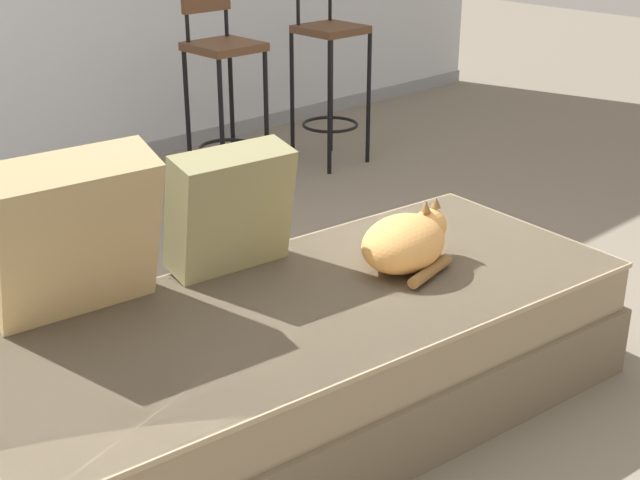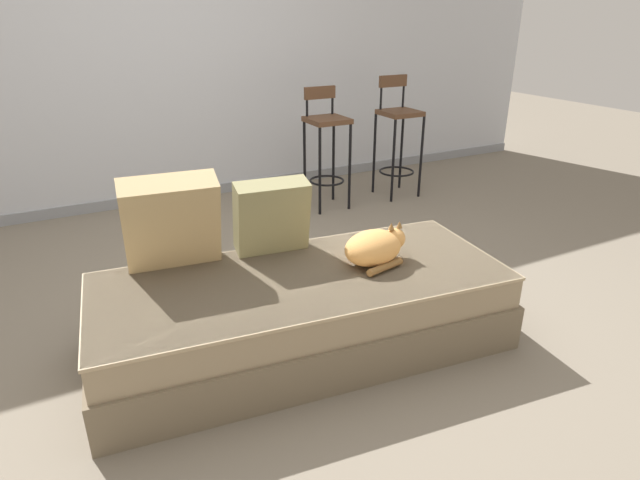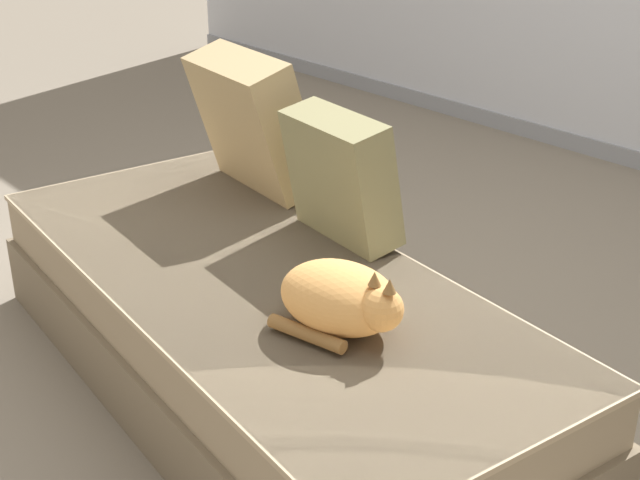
# 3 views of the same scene
# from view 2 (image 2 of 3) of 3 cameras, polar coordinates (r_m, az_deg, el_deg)

# --- Properties ---
(ground_plane) EXTENTS (16.00, 16.00, 0.00)m
(ground_plane) POSITION_cam_2_polar(r_m,az_deg,el_deg) (3.11, -5.05, -7.39)
(ground_plane) COLOR slate
(ground_plane) RESTS_ON ground
(wall_back_panel) EXTENTS (8.00, 0.10, 2.60)m
(wall_back_panel) POSITION_cam_2_polar(r_m,az_deg,el_deg) (4.85, -16.67, 19.05)
(wall_back_panel) COLOR silver
(wall_back_panel) RESTS_ON ground
(wall_baseboard_trim) EXTENTS (8.00, 0.02, 0.09)m
(wall_baseboard_trim) POSITION_cam_2_polar(r_m,az_deg,el_deg) (5.03, -14.91, 4.69)
(wall_baseboard_trim) COLOR gray
(wall_baseboard_trim) RESTS_ON ground
(couch) EXTENTS (2.10, 1.07, 0.40)m
(couch) POSITION_cam_2_polar(r_m,az_deg,el_deg) (2.69, -1.86, -7.53)
(couch) COLOR #766750
(couch) RESTS_ON ground
(throw_pillow_corner) EXTENTS (0.48, 0.34, 0.48)m
(throw_pillow_corner) POSITION_cam_2_polar(r_m,az_deg,el_deg) (2.69, -15.60, 1.91)
(throw_pillow_corner) COLOR tan
(throw_pillow_corner) RESTS_ON couch
(throw_pillow_middle) EXTENTS (0.40, 0.24, 0.40)m
(throw_pillow_middle) POSITION_cam_2_polar(r_m,az_deg,el_deg) (2.79, -5.19, 2.54)
(throw_pillow_middle) COLOR #847F56
(throw_pillow_middle) RESTS_ON couch
(cat) EXTENTS (0.37, 0.30, 0.20)m
(cat) POSITION_cam_2_polar(r_m,az_deg,el_deg) (2.71, 5.91, -0.75)
(cat) COLOR tan
(cat) RESTS_ON couch
(bar_stool_near_window) EXTENTS (0.32, 0.32, 1.01)m
(bar_stool_near_window) POSITION_cam_2_polar(r_m,az_deg,el_deg) (4.55, 0.66, 10.78)
(bar_stool_near_window) COLOR black
(bar_stool_near_window) RESTS_ON ground
(bar_stool_by_doorway) EXTENTS (0.33, 0.33, 1.06)m
(bar_stool_by_doorway) POSITION_cam_2_polar(r_m,az_deg,el_deg) (4.93, 8.30, 11.46)
(bar_stool_by_doorway) COLOR black
(bar_stool_by_doorway) RESTS_ON ground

